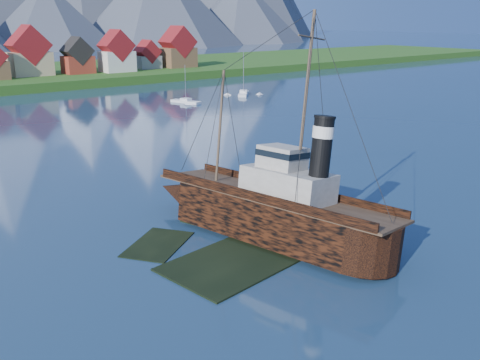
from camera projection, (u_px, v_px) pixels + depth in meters
ground at (261, 241)px, 56.63m from camera, size 1400.00×1400.00×0.00m
shoal at (260, 234)px, 59.40m from camera, size 31.71×21.24×1.14m
tugboat_wreck at (262, 207)px, 57.69m from camera, size 7.31×31.51×24.97m
sailboat_d at (243, 94)px, 161.90m from camera, size 8.40×8.68×13.19m
sailboat_e at (186, 102)px, 147.48m from camera, size 4.94×9.57×10.79m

